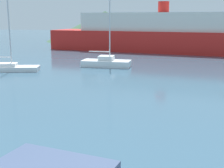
% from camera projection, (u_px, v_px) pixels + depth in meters
% --- Properties ---
extents(sailboat_inner, '(6.28, 3.32, 10.94)m').
position_uv_depth(sailboat_inner, '(7.00, 67.00, 29.92)').
color(sailboat_inner, white).
rests_on(sailboat_inner, ground_plane).
extents(sailboat_outer, '(5.02, 2.09, 7.92)m').
position_uv_depth(sailboat_outer, '(106.00, 62.00, 32.52)').
color(sailboat_outer, white).
rests_on(sailboat_outer, ground_plane).
extents(ferry_distant, '(35.67, 11.65, 7.38)m').
position_uv_depth(ferry_distant, '(163.00, 35.00, 46.51)').
color(ferry_distant, red).
rests_on(ferry_distant, ground_plane).
extents(hill_west, '(25.88, 25.88, 6.48)m').
position_uv_depth(hill_west, '(105.00, 26.00, 69.35)').
color(hill_west, '#38563D').
rests_on(hill_west, ground_plane).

